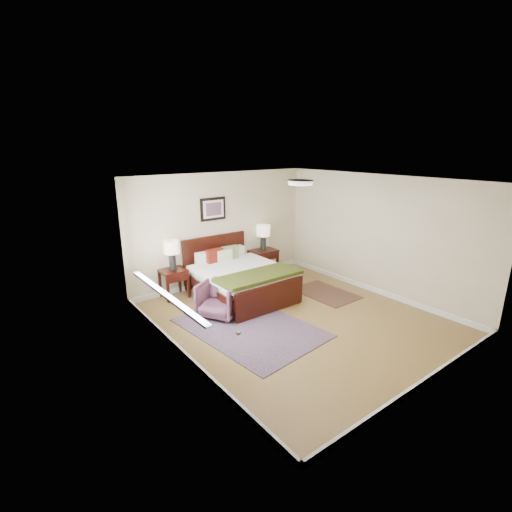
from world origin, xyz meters
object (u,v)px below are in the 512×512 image
Objects in this scene: nightstand_right at (263,260)px; lamp_right at (263,233)px; rug_persian at (250,328)px; bed at (239,273)px; lamp_left at (172,250)px; armchair at (220,299)px; nightstand_left at (174,276)px.

lamp_right reaches higher than nightstand_right.
nightstand_right is 2.82m from rug_persian.
bed is 3.37× the size of lamp_left.
lamp_left is 1.53m from armchair.
nightstand_left is at bearing -90.00° from lamp_left.
rug_persian is (0.45, -2.06, -1.02)m from lamp_left.
bed is at bearing 56.21° from rug_persian.
rug_persian is at bearing -77.71° from nightstand_left.
nightstand_left reaches higher than rug_persian.
lamp_left is (0.00, 0.02, 0.55)m from nightstand_left.
nightstand_left is at bearing 145.61° from bed.
lamp_left is at bearing 180.00° from lamp_right.
bed is 2.84× the size of armchair.
nightstand_right is at bearing 40.84° from rug_persian.
armchair is (-2.05, -1.31, -0.05)m from nightstand_right.
lamp_right is (2.35, 0.00, 0.02)m from lamp_left.
bed is 3.42× the size of nightstand_left.
armchair is at bearing 94.76° from rug_persian.
armchair is (-0.81, -0.54, -0.18)m from bed.
bed is 0.99m from armchair.
rug_persian is (-1.91, -2.06, -1.05)m from lamp_right.
armchair is at bearing -147.37° from nightstand_right.
bed is 1.45m from lamp_left.
rug_persian is (-0.67, -1.28, -0.51)m from bed.
rug_persian is (-1.91, -2.05, -0.38)m from nightstand_right.
nightstand_right is 1.04× the size of lamp_left.
lamp_right is at bearing 90.00° from nightstand_right.
bed is 1.46m from nightstand_right.
lamp_right is 0.84× the size of armchair.
lamp_right is at bearing 0.51° from nightstand_left.
nightstand_right is at bearing 31.85° from bed.
lamp_left is at bearing 90.00° from nightstand_left.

